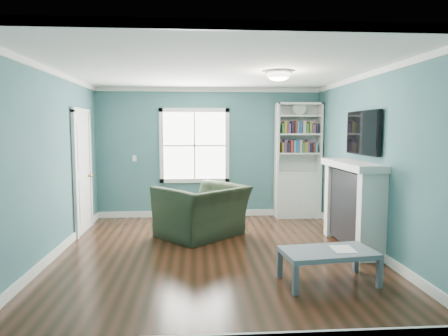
{
  "coord_description": "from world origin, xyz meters",
  "views": [
    {
      "loc": [
        -0.27,
        -5.57,
        1.78
      ],
      "look_at": [
        0.15,
        0.4,
        1.2
      ],
      "focal_mm": 32.0,
      "sensor_mm": 36.0,
      "label": 1
    }
  ],
  "objects": [
    {
      "name": "door",
      "position": [
        -2.22,
        1.4,
        1.07
      ],
      "size": [
        0.12,
        0.98,
        2.17
      ],
      "color": "silver",
      "rests_on": "ground"
    },
    {
      "name": "floor",
      "position": [
        0.0,
        0.0,
        0.0
      ],
      "size": [
        5.0,
        5.0,
        0.0
      ],
      "primitive_type": "plane",
      "color": "black",
      "rests_on": "ground"
    },
    {
      "name": "trim",
      "position": [
        0.0,
        0.0,
        1.24
      ],
      "size": [
        4.5,
        5.0,
        2.6
      ],
      "color": "white",
      "rests_on": "ground"
    },
    {
      "name": "room_walls",
      "position": [
        0.0,
        0.0,
        1.58
      ],
      "size": [
        5.0,
        5.0,
        5.0
      ],
      "color": "#356366",
      "rests_on": "ground"
    },
    {
      "name": "tv",
      "position": [
        2.2,
        0.2,
        1.72
      ],
      "size": [
        0.06,
        1.1,
        0.65
      ],
      "primitive_type": "cube",
      "color": "black",
      "rests_on": "fireplace"
    },
    {
      "name": "recliner",
      "position": [
        -0.18,
        0.96,
        0.57
      ],
      "size": [
        1.53,
        1.5,
        1.14
      ],
      "primitive_type": "imported",
      "rotation": [
        0.0,
        0.0,
        -2.41
      ],
      "color": "black",
      "rests_on": "ground"
    },
    {
      "name": "fireplace",
      "position": [
        2.08,
        0.2,
        0.64
      ],
      "size": [
        0.44,
        1.58,
        1.3
      ],
      "color": "black",
      "rests_on": "ground"
    },
    {
      "name": "paper_sheet",
      "position": [
        1.43,
        -1.14,
        0.39
      ],
      "size": [
        0.25,
        0.32,
        0.0
      ],
      "primitive_type": "cube",
      "rotation": [
        0.0,
        0.0,
        -0.02
      ],
      "color": "white",
      "rests_on": "coffee_table"
    },
    {
      "name": "bookshelf",
      "position": [
        1.77,
        2.3,
        0.92
      ],
      "size": [
        0.9,
        0.35,
        2.31
      ],
      "color": "silver",
      "rests_on": "ground"
    },
    {
      "name": "ceiling_fixture",
      "position": [
        0.9,
        0.1,
        2.55
      ],
      "size": [
        0.38,
        0.38,
        0.15
      ],
      "color": "white",
      "rests_on": "room_walls"
    },
    {
      "name": "coffee_table",
      "position": [
        1.25,
        -1.16,
        0.33
      ],
      "size": [
        1.12,
        0.7,
        0.38
      ],
      "rotation": [
        0.0,
        0.0,
        0.12
      ],
      "color": "#505660",
      "rests_on": "ground"
    },
    {
      "name": "light_switch",
      "position": [
        -1.5,
        2.48,
        1.2
      ],
      "size": [
        0.08,
        0.01,
        0.12
      ],
      "primitive_type": "cube",
      "color": "white",
      "rests_on": "room_walls"
    },
    {
      "name": "window",
      "position": [
        -0.3,
        2.49,
        1.45
      ],
      "size": [
        1.4,
        0.06,
        1.5
      ],
      "color": "white",
      "rests_on": "room_walls"
    }
  ]
}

